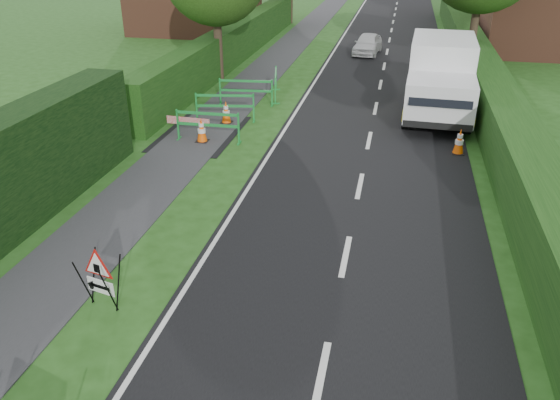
{
  "coord_description": "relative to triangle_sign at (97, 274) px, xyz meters",
  "views": [
    {
      "loc": [
        3.21,
        -5.18,
        6.18
      ],
      "look_at": [
        1.09,
        4.53,
        1.16
      ],
      "focal_mm": 35.0,
      "sensor_mm": 36.0,
      "label": 1
    }
  ],
  "objects": [
    {
      "name": "road_surface",
      "position": [
        4.11,
        33.11,
        -0.72
      ],
      "size": [
        6.0,
        90.0,
        0.02
      ],
      "primitive_type": "cube",
      "color": "black",
      "rests_on": "ground"
    },
    {
      "name": "footpath",
      "position": [
        -1.39,
        33.11,
        -0.72
      ],
      "size": [
        2.0,
        90.0,
        0.02
      ],
      "primitive_type": "cube",
      "color": "#2D2D30",
      "rests_on": "ground"
    },
    {
      "name": "hedge_west_far",
      "position": [
        -3.39,
        20.11,
        -0.72
      ],
      "size": [
        1.0,
        24.0,
        1.8
      ],
      "primitive_type": "cube",
      "color": "#14380F",
      "rests_on": "ground"
    },
    {
      "name": "hedge_east",
      "position": [
        8.11,
        14.11,
        -0.72
      ],
      "size": [
        1.2,
        50.0,
        1.5
      ],
      "primitive_type": "cube",
      "color": "#14380F",
      "rests_on": "ground"
    },
    {
      "name": "triangle_sign",
      "position": [
        0.0,
        0.0,
        0.0
      ],
      "size": [
        0.85,
        0.85,
        1.04
      ],
      "rotation": [
        0.0,
        0.0,
        -0.22
      ],
      "color": "black",
      "rests_on": "ground"
    },
    {
      "name": "works_van",
      "position": [
        6.3,
        13.02,
        0.64
      ],
      "size": [
        2.45,
        5.74,
        2.58
      ],
      "rotation": [
        0.0,
        0.0,
        -0.04
      ],
      "color": "silver",
      "rests_on": "ground"
    },
    {
      "name": "traffic_cone_0",
      "position": [
        6.8,
        9.07,
        -0.33
      ],
      "size": [
        0.38,
        0.38,
        0.79
      ],
      "color": "black",
      "rests_on": "ground"
    },
    {
      "name": "traffic_cone_1",
      "position": [
        7.11,
        11.92,
        -0.33
      ],
      "size": [
        0.38,
        0.38,
        0.79
      ],
      "color": "black",
      "rests_on": "ground"
    },
    {
      "name": "traffic_cone_2",
      "position": [
        7.02,
        13.46,
        -0.33
      ],
      "size": [
        0.38,
        0.38,
        0.79
      ],
      "color": "black",
      "rests_on": "ground"
    },
    {
      "name": "traffic_cone_3",
      "position": [
        -1.09,
        8.39,
        -0.33
      ],
      "size": [
        0.38,
        0.38,
        0.79
      ],
      "color": "black",
      "rests_on": "ground"
    },
    {
      "name": "traffic_cone_4",
      "position": [
        -0.88,
        10.33,
        -0.33
      ],
      "size": [
        0.38,
        0.38,
        0.79
      ],
      "color": "black",
      "rests_on": "ground"
    },
    {
      "name": "ped_barrier_0",
      "position": [
        -0.9,
        8.48,
        -0.09
      ],
      "size": [
        2.07,
        0.4,
        1.0
      ],
      "rotation": [
        0.0,
        0.0,
        0.03
      ],
      "color": "#178330",
      "rests_on": "ground"
    },
    {
      "name": "ped_barrier_1",
      "position": [
        -0.98,
        10.53,
        -0.09
      ],
      "size": [
        2.09,
        0.71,
        1.0
      ],
      "rotation": [
        0.0,
        0.0,
        0.18
      ],
      "color": "#178330",
      "rests_on": "ground"
    },
    {
      "name": "ped_barrier_2",
      "position": [
        -0.79,
        12.58,
        -0.09
      ],
      "size": [
        2.09,
        0.57,
        1.0
      ],
      "rotation": [
        0.0,
        0.0,
        0.11
      ],
      "color": "#178330",
      "rests_on": "ground"
    },
    {
      "name": "ped_barrier_3",
      "position": [
        0.07,
        13.9,
        -0.09
      ],
      "size": [
        0.76,
        2.09,
        1.0
      ],
      "rotation": [
        0.0,
        0.0,
        1.78
      ],
      "color": "#178330",
      "rests_on": "ground"
    },
    {
      "name": "redwhite_plank",
      "position": [
        -1.76,
        8.98,
        -0.72
      ],
      "size": [
        1.5,
        0.12,
        0.25
      ],
      "primitive_type": "cube",
      "rotation": [
        0.0,
        0.0,
        -0.05
      ],
      "color": "red",
      "rests_on": "ground"
    },
    {
      "name": "hatchback_car",
      "position": [
        3.07,
        22.92,
        -0.19
      ],
      "size": [
        1.55,
        3.23,
        1.06
      ],
      "primitive_type": "imported",
      "rotation": [
        0.0,
        0.0,
        -0.1
      ],
      "color": "silver",
      "rests_on": "ground"
    }
  ]
}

